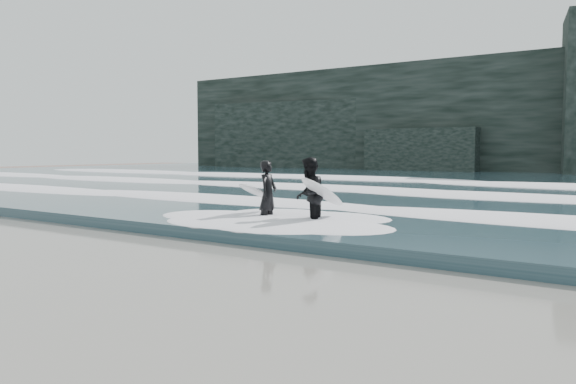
% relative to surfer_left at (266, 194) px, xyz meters
% --- Properties ---
extents(ground, '(120.00, 120.00, 0.00)m').
position_rel_surfer_left_xyz_m(ground, '(-1.05, -5.69, -0.92)').
color(ground, '#805A4D').
rests_on(ground, ground).
extents(sea, '(90.00, 52.00, 0.30)m').
position_rel_surfer_left_xyz_m(sea, '(-1.05, 23.31, -0.77)').
color(sea, '#28424C').
rests_on(sea, ground).
extents(headland, '(70.00, 9.00, 10.00)m').
position_rel_surfer_left_xyz_m(headland, '(-1.05, 40.31, 4.08)').
color(headland, black).
rests_on(headland, ground).
extents(foam_near, '(60.00, 3.20, 0.20)m').
position_rel_surfer_left_xyz_m(foam_near, '(-1.05, 3.31, -0.52)').
color(foam_near, white).
rests_on(foam_near, sea).
extents(foam_mid, '(60.00, 4.00, 0.24)m').
position_rel_surfer_left_xyz_m(foam_mid, '(-1.05, 10.31, -0.50)').
color(foam_mid, white).
rests_on(foam_mid, sea).
extents(foam_far, '(60.00, 4.80, 0.30)m').
position_rel_surfer_left_xyz_m(foam_far, '(-1.05, 19.31, -0.47)').
color(foam_far, white).
rests_on(foam_far, sea).
extents(surfer_left, '(1.10, 1.97, 1.82)m').
position_rel_surfer_left_xyz_m(surfer_left, '(0.00, 0.00, 0.00)').
color(surfer_left, black).
rests_on(surfer_left, ground).
extents(surfer_right, '(1.25, 1.99, 1.92)m').
position_rel_surfer_left_xyz_m(surfer_right, '(1.41, -0.01, 0.05)').
color(surfer_right, black).
rests_on(surfer_right, ground).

